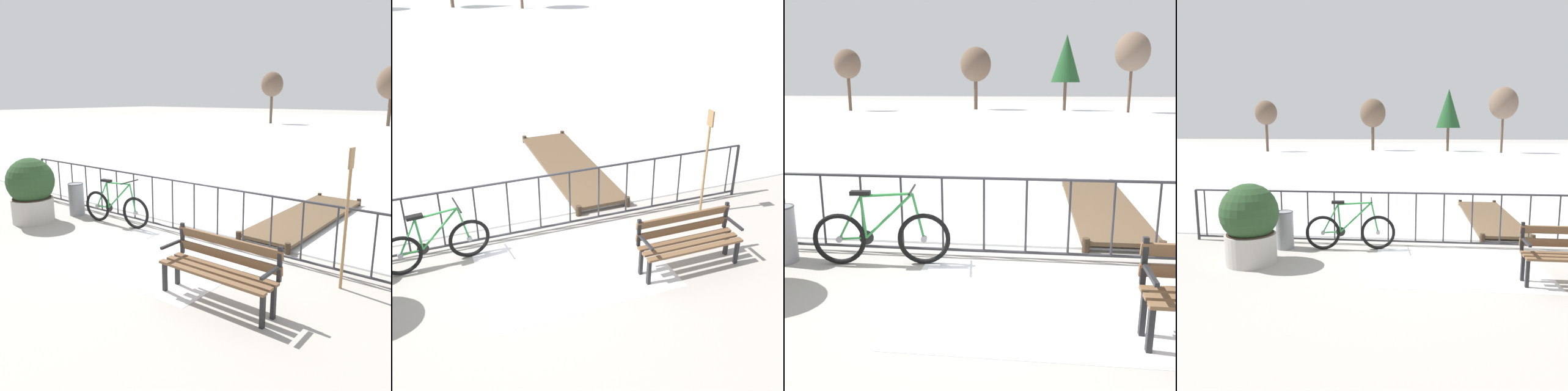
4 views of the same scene
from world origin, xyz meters
TOP-DOWN VIEW (x-y plane):
  - ground_plane at (0.00, 0.00)m, footprint 160.00×160.00m
  - frozen_pond at (0.00, 28.40)m, footprint 80.00×56.00m
  - snow_patch at (0.70, -1.20)m, footprint 2.82×2.10m
  - railing_fence at (0.00, 0.00)m, footprint 9.06×0.06m
  - bicycle_near_railing at (-1.24, -0.38)m, footprint 1.71×0.52m
  - park_bench at (2.36, -1.77)m, footprint 1.60×0.49m
  - oar_upright at (3.49, -0.43)m, footprint 0.04×0.16m
  - wooden_dock at (1.84, 2.26)m, footprint 1.10×4.02m

SIDE VIEW (x-z plane):
  - ground_plane at x=0.00m, z-range 0.00..0.00m
  - snow_patch at x=0.70m, z-range 0.00..0.01m
  - frozen_pond at x=0.00m, z-range 0.00..0.03m
  - wooden_dock at x=1.84m, z-range 0.02..0.22m
  - bicycle_near_railing at x=-1.24m, z-range -0.12..0.86m
  - park_bench at x=2.36m, z-range 0.07..0.96m
  - railing_fence at x=0.00m, z-range 0.02..1.09m
  - oar_upright at x=3.49m, z-range 0.15..2.13m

